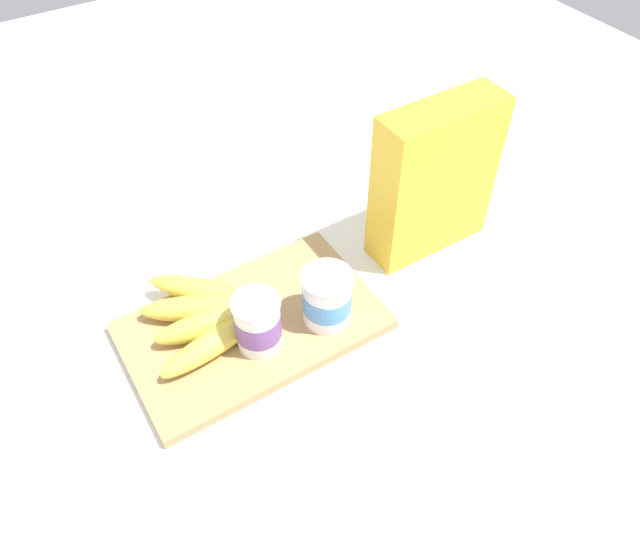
% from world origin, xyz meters
% --- Properties ---
extents(ground_plane, '(2.40, 2.40, 0.00)m').
position_xyz_m(ground_plane, '(0.00, 0.00, 0.00)').
color(ground_plane, white).
extents(cutting_board, '(0.35, 0.21, 0.02)m').
position_xyz_m(cutting_board, '(0.00, 0.00, 0.01)').
color(cutting_board, tan).
rests_on(cutting_board, ground_plane).
extents(cereal_box, '(0.19, 0.07, 0.25)m').
position_xyz_m(cereal_box, '(-0.32, -0.01, 0.12)').
color(cereal_box, yellow).
rests_on(cereal_box, ground_plane).
extents(yogurt_cup_front, '(0.07, 0.07, 0.08)m').
position_xyz_m(yogurt_cup_front, '(-0.09, 0.05, 0.06)').
color(yogurt_cup_front, white).
rests_on(yogurt_cup_front, cutting_board).
extents(yogurt_cup_back, '(0.07, 0.07, 0.09)m').
position_xyz_m(yogurt_cup_back, '(0.01, 0.04, 0.06)').
color(yogurt_cup_back, white).
rests_on(yogurt_cup_back, cutting_board).
extents(banana_bunch, '(0.19, 0.20, 0.04)m').
position_xyz_m(banana_bunch, '(0.05, -0.03, 0.03)').
color(banana_bunch, yellow).
rests_on(banana_bunch, cutting_board).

